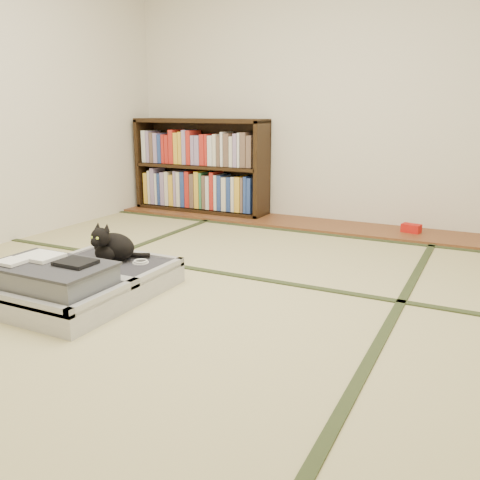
% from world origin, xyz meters
% --- Properties ---
extents(floor, '(4.50, 4.50, 0.00)m').
position_xyz_m(floor, '(0.00, 0.00, 0.00)').
color(floor, tan).
rests_on(floor, ground).
extents(wood_strip, '(4.00, 0.50, 0.02)m').
position_xyz_m(wood_strip, '(0.00, 2.00, 0.01)').
color(wood_strip, brown).
rests_on(wood_strip, ground).
extents(red_item, '(0.17, 0.12, 0.07)m').
position_xyz_m(red_item, '(0.80, 2.03, 0.06)').
color(red_item, red).
rests_on(red_item, wood_strip).
extents(room_shell, '(4.50, 4.50, 4.50)m').
position_xyz_m(room_shell, '(0.00, 0.00, 1.46)').
color(room_shell, white).
rests_on(room_shell, ground).
extents(tatami_borders, '(4.00, 4.50, 0.01)m').
position_xyz_m(tatami_borders, '(0.00, 0.49, 0.00)').
color(tatami_borders, '#2D381E').
rests_on(tatami_borders, ground).
extents(bookcase, '(1.38, 0.32, 0.92)m').
position_xyz_m(bookcase, '(-1.26, 2.07, 0.45)').
color(bookcase, black).
rests_on(bookcase, wood_strip).
extents(suitcase, '(0.70, 0.93, 0.27)m').
position_xyz_m(suitcase, '(-0.58, -0.34, 0.10)').
color(suitcase, '#B7B7BC').
rests_on(suitcase, floor).
extents(cat, '(0.31, 0.31, 0.25)m').
position_xyz_m(cat, '(-0.60, -0.05, 0.23)').
color(cat, black).
rests_on(cat, suitcase).
extents(cable_coil, '(0.10, 0.10, 0.02)m').
position_xyz_m(cable_coil, '(-0.42, -0.01, 0.14)').
color(cable_coil, white).
rests_on(cable_coil, suitcase).
extents(hanger, '(0.44, 0.31, 0.01)m').
position_xyz_m(hanger, '(-0.73, -0.08, 0.01)').
color(hanger, black).
rests_on(hanger, floor).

